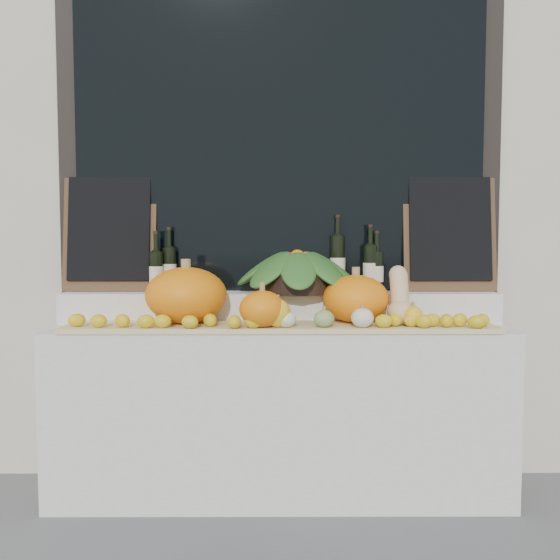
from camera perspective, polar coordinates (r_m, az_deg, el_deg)
The scene contains 18 objects.
storefront_facade at distance 3.99m, azimuth -0.04°, elevation 17.20°, with size 7.00×0.94×4.50m.
display_sill at distance 3.29m, azimuth -0.00°, elevation -11.82°, with size 2.30×0.55×0.88m, color silver.
rear_tier at distance 3.33m, azimuth -0.01°, elevation -2.48°, with size 2.30×0.25×0.16m, color silver.
straw_bedding at distance 3.07m, azimuth 0.00°, elevation -4.31°, with size 2.10×0.32×0.03m, color tan.
pumpkin_left at distance 3.13m, azimuth -8.58°, elevation -1.38°, with size 0.41×0.41×0.28m, color orange.
pumpkin_right at distance 3.15m, azimuth 6.93°, elevation -1.71°, with size 0.33×0.33×0.24m, color orange.
pumpkin_center at distance 2.97m, azimuth -1.63°, elevation -2.65°, with size 0.22×0.22×0.17m, color orange.
butternut_squash at distance 3.13m, azimuth 10.92°, elevation -1.69°, with size 0.14×0.20×0.29m.
decorative_gourds at distance 2.97m, azimuth 3.34°, elevation -3.33°, with size 0.85×0.14×0.16m.
lemon_heap at distance 2.95m, azimuth 0.01°, elevation -3.77°, with size 2.20×0.16×0.06m, color gold, non-canonical shape.
produce_bowl at distance 3.30m, azimuth 1.59°, elevation 0.80°, with size 0.69×0.69×0.24m.
wine_bottle_far_left at distance 3.37m, azimuth -11.23°, elevation 0.78°, with size 0.08×0.08×0.33m.
wine_bottle_near_left at distance 3.40m, azimuth -10.08°, elevation 1.01°, with size 0.08×0.08×0.35m.
wine_bottle_tall at distance 3.38m, azimuth 5.28°, elevation 1.57°, with size 0.08×0.08×0.41m.
wine_bottle_near_right at distance 3.36m, azimuth 8.23°, elevation 1.10°, with size 0.08×0.08×0.36m.
wine_bottle_far_right at distance 3.37m, azimuth 8.80°, elevation 0.82°, with size 0.08×0.08×0.33m.
chalkboard_left at distance 3.49m, azimuth -15.32°, elevation 4.29°, with size 0.50×0.11×0.62m.
chalkboard_right at distance 3.50m, azimuth 15.26°, elevation 4.29°, with size 0.50×0.11×0.62m.
Camera 1 is at (-0.01, -1.64, 1.33)m, focal length 40.00 mm.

